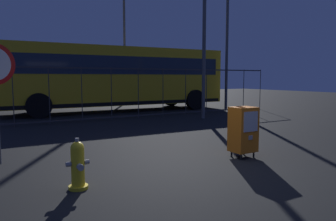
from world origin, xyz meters
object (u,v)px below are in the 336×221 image
at_px(fire_hydrant, 78,165).
at_px(street_light_near_left, 205,0).
at_px(bus_near, 117,75).
at_px(street_light_near_right, 227,35).
at_px(newspaper_box_primary, 243,129).
at_px(street_light_far_left, 124,23).

relative_size(fire_hydrant, street_light_near_left, 0.09).
bearing_deg(fire_hydrant, bus_near, 65.70).
distance_m(fire_hydrant, street_light_near_right, 13.10).
height_order(newspaper_box_primary, street_light_near_right, street_light_near_right).
height_order(street_light_near_left, street_light_far_left, street_light_far_left).
relative_size(bus_near, street_light_far_left, 1.23).
bearing_deg(street_light_near_right, street_light_near_left, -142.87).
height_order(newspaper_box_primary, street_light_near_left, street_light_near_left).
distance_m(bus_near, street_light_far_left, 5.54).
bearing_deg(street_light_far_left, newspaper_box_primary, -103.30).
xyz_separation_m(fire_hydrant, street_light_near_left, (6.42, 5.61, 4.22)).
distance_m(bus_near, street_light_near_right, 5.89).
bearing_deg(newspaper_box_primary, street_light_near_left, 60.64).
bearing_deg(street_light_near_right, street_light_far_left, 117.55).
height_order(fire_hydrant, street_light_near_left, street_light_near_left).
xyz_separation_m(newspaper_box_primary, bus_near, (1.16, 9.83, 1.14)).
relative_size(bus_near, street_light_near_left, 1.32).
height_order(newspaper_box_primary, bus_near, bus_near).
xyz_separation_m(newspaper_box_primary, street_light_far_left, (3.27, 13.85, 4.33)).
distance_m(newspaper_box_primary, street_light_near_right, 10.64).
xyz_separation_m(street_light_near_left, street_light_near_right, (3.30, 2.50, -0.86)).
bearing_deg(street_light_near_left, bus_near, 113.32).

